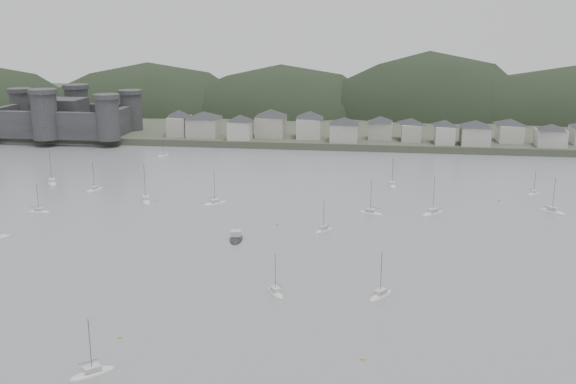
# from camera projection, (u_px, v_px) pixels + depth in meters

# --- Properties ---
(ground) EXTENTS (900.00, 900.00, 0.00)m
(ground) POSITION_uv_depth(u_px,v_px,m) (230.00, 326.00, 121.61)
(ground) COLOR slate
(ground) RESTS_ON ground
(far_shore_land) EXTENTS (900.00, 250.00, 3.00)m
(far_shore_land) POSITION_uv_depth(u_px,v_px,m) (339.00, 109.00, 404.09)
(far_shore_land) COLOR #383D2D
(far_shore_land) RESTS_ON ground
(forested_ridge) EXTENTS (851.55, 103.94, 102.57)m
(forested_ridge) POSITION_uv_depth(u_px,v_px,m) (344.00, 138.00, 382.07)
(forested_ridge) COLOR black
(forested_ridge) RESTS_ON ground
(castle) EXTENTS (66.00, 43.00, 20.00)m
(castle) POSITION_uv_depth(u_px,v_px,m) (62.00, 116.00, 307.64)
(castle) COLOR #2D2E30
(castle) RESTS_ON far_shore_land
(waterfront_town) EXTENTS (451.48, 28.46, 12.92)m
(waterfront_town) POSITION_uv_depth(u_px,v_px,m) (439.00, 128.00, 288.34)
(waterfront_town) COLOR gray
(waterfront_town) RESTS_ON far_shore_land
(moored_fleet) EXTENTS (244.78, 178.37, 13.13)m
(moored_fleet) POSITION_uv_depth(u_px,v_px,m) (199.00, 229.00, 177.48)
(moored_fleet) COLOR silver
(moored_fleet) RESTS_ON ground
(motor_launch_far) EXTENTS (4.26, 9.26, 4.12)m
(motor_launch_far) POSITION_uv_depth(u_px,v_px,m) (236.00, 238.00, 169.27)
(motor_launch_far) COLOR black
(motor_launch_far) RESTS_ON ground
(mooring_buoys) EXTENTS (145.14, 106.49, 0.70)m
(mooring_buoys) POSITION_uv_depth(u_px,v_px,m) (291.00, 249.00, 161.79)
(mooring_buoys) COLOR gold
(mooring_buoys) RESTS_ON ground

